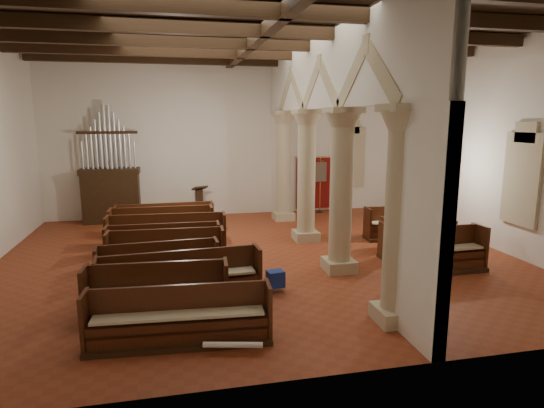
% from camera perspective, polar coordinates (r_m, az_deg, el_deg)
% --- Properties ---
extents(floor, '(14.00, 14.00, 0.00)m').
position_cam_1_polar(floor, '(12.71, -1.70, -6.75)').
color(floor, brown).
rests_on(floor, ground).
extents(ceiling, '(14.00, 14.00, 0.00)m').
position_cam_1_polar(ceiling, '(12.31, -1.87, 20.94)').
color(ceiling, black).
rests_on(ceiling, wall_back).
extents(wall_back, '(14.00, 0.02, 6.00)m').
position_cam_1_polar(wall_back, '(18.07, -5.28, 8.13)').
color(wall_back, white).
rests_on(wall_back, floor).
extents(wall_front, '(14.00, 0.02, 6.00)m').
position_cam_1_polar(wall_front, '(6.37, 8.11, 3.17)').
color(wall_front, white).
rests_on(wall_front, floor).
extents(wall_right, '(0.02, 12.00, 6.00)m').
position_cam_1_polar(wall_right, '(15.08, 25.57, 6.59)').
color(wall_right, white).
rests_on(wall_right, floor).
extents(ceiling_beams, '(13.80, 11.80, 0.30)m').
position_cam_1_polar(ceiling_beams, '(12.28, -1.86, 20.11)').
color(ceiling_beams, '#321F10').
rests_on(ceiling_beams, wall_back).
extents(arcade, '(0.90, 11.90, 6.00)m').
position_cam_1_polar(arcade, '(12.58, 6.41, 9.51)').
color(arcade, tan).
rests_on(arcade, floor).
extents(window_right_a, '(0.03, 1.00, 2.20)m').
position_cam_1_polar(window_right_a, '(13.98, 28.97, 2.75)').
color(window_right_a, '#306C59').
rests_on(window_right_a, wall_right).
extents(window_right_b, '(0.03, 1.00, 2.20)m').
position_cam_1_polar(window_right_b, '(17.17, 20.22, 4.69)').
color(window_right_b, '#306C59').
rests_on(window_right_b, wall_right).
extents(window_back, '(1.00, 0.03, 2.20)m').
position_cam_1_polar(window_back, '(19.36, 9.69, 5.82)').
color(window_back, '#306C59').
rests_on(window_back, wall_back).
extents(pipe_organ, '(2.10, 0.85, 4.40)m').
position_cam_1_polar(pipe_organ, '(17.74, -19.57, 2.21)').
color(pipe_organ, '#321F10').
rests_on(pipe_organ, floor).
extents(lectern, '(0.63, 0.67, 1.28)m').
position_cam_1_polar(lectern, '(17.74, -9.11, -0.06)').
color(lectern, '#382611').
rests_on(lectern, floor).
extents(dossal_curtain, '(1.80, 0.07, 2.17)m').
position_cam_1_polar(dossal_curtain, '(18.92, 5.43, 2.66)').
color(dossal_curtain, maroon).
rests_on(dossal_curtain, floor).
extents(processional_banner, '(0.51, 0.65, 2.22)m').
position_cam_1_polar(processional_banner, '(18.60, 6.05, 1.29)').
color(processional_banner, '#321F10').
rests_on(processional_banner, floor).
extents(hymnal_box_a, '(0.30, 0.25, 0.29)m').
position_cam_1_polar(hymnal_box_a, '(8.90, -5.75, -13.04)').
color(hymnal_box_a, navy).
rests_on(hymnal_box_a, floor).
extents(hymnal_box_b, '(0.41, 0.35, 0.37)m').
position_cam_1_polar(hymnal_box_b, '(10.30, 0.43, -9.36)').
color(hymnal_box_b, navy).
rests_on(hymnal_box_b, floor).
extents(hymnal_box_c, '(0.37, 0.32, 0.33)m').
position_cam_1_polar(hymnal_box_c, '(11.31, -9.61, -7.73)').
color(hymnal_box_c, '#152596').
rests_on(hymnal_box_c, floor).
extents(tube_heater_a, '(0.98, 0.32, 0.10)m').
position_cam_1_polar(tube_heater_a, '(7.84, -4.93, -17.20)').
color(tube_heater_a, silver).
rests_on(tube_heater_a, floor).
extents(tube_heater_b, '(0.93, 0.42, 0.10)m').
position_cam_1_polar(tube_heater_b, '(9.22, -7.93, -12.80)').
color(tube_heater_b, silver).
rests_on(tube_heater_b, floor).
extents(nave_pew_0, '(3.17, 0.88, 1.01)m').
position_cam_1_polar(nave_pew_0, '(8.20, -11.49, -14.74)').
color(nave_pew_0, '#321F10').
rests_on(nave_pew_0, floor).
extents(nave_pew_1, '(2.76, 0.88, 1.07)m').
position_cam_1_polar(nave_pew_1, '(9.25, -14.15, -11.63)').
color(nave_pew_1, '#321F10').
rests_on(nave_pew_1, floor).
extents(nave_pew_2, '(3.42, 0.95, 1.08)m').
position_cam_1_polar(nave_pew_2, '(9.86, -11.33, -10.08)').
color(nave_pew_2, '#321F10').
rests_on(nave_pew_2, floor).
extents(nave_pew_3, '(2.76, 0.84, 1.03)m').
position_cam_1_polar(nave_pew_3, '(10.83, -13.99, -8.35)').
color(nave_pew_3, '#321F10').
rests_on(nave_pew_3, floor).
extents(nave_pew_4, '(2.94, 0.82, 1.04)m').
position_cam_1_polar(nave_pew_4, '(11.93, -13.08, -6.49)').
color(nave_pew_4, '#321F10').
rests_on(nave_pew_4, floor).
extents(nave_pew_5, '(3.00, 0.78, 1.05)m').
position_cam_1_polar(nave_pew_5, '(12.52, -13.41, -5.68)').
color(nave_pew_5, '#321F10').
rests_on(nave_pew_5, floor).
extents(nave_pew_6, '(3.39, 0.92, 1.11)m').
position_cam_1_polar(nave_pew_6, '(13.42, -13.00, -4.45)').
color(nave_pew_6, '#321F10').
rests_on(nave_pew_6, floor).
extents(nave_pew_7, '(3.10, 0.82, 1.14)m').
position_cam_1_polar(nave_pew_7, '(14.33, -13.58, -3.45)').
color(nave_pew_7, '#321F10').
rests_on(nave_pew_7, floor).
extents(nave_pew_8, '(3.18, 0.77, 1.04)m').
position_cam_1_polar(nave_pew_8, '(15.44, -13.23, -2.55)').
color(nave_pew_8, '#321F10').
rests_on(nave_pew_8, floor).
extents(aisle_pew_0, '(2.06, 0.82, 1.14)m').
position_cam_1_polar(aisle_pew_0, '(12.35, 20.93, -6.15)').
color(aisle_pew_0, '#321F10').
rests_on(aisle_pew_0, floor).
extents(aisle_pew_1, '(2.14, 0.79, 1.03)m').
position_cam_1_polar(aisle_pew_1, '(13.28, 17.73, -4.95)').
color(aisle_pew_1, '#321F10').
rests_on(aisle_pew_1, floor).
extents(aisle_pew_2, '(1.84, 0.67, 0.96)m').
position_cam_1_polar(aisle_pew_2, '(14.16, 17.12, -4.03)').
color(aisle_pew_2, '#321F10').
rests_on(aisle_pew_2, floor).
extents(aisle_pew_3, '(1.88, 0.81, 1.04)m').
position_cam_1_polar(aisle_pew_3, '(15.04, 15.04, -2.96)').
color(aisle_pew_3, '#321F10').
rests_on(aisle_pew_3, floor).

